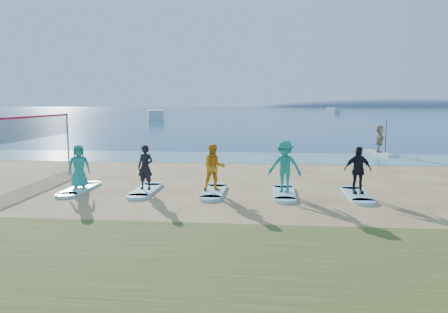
# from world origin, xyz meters

# --- Properties ---
(ground) EXTENTS (600.00, 600.00, 0.00)m
(ground) POSITION_xyz_m (0.00, 0.00, 0.00)
(ground) COLOR tan
(ground) RESTS_ON ground
(shallow_water) EXTENTS (600.00, 600.00, 0.00)m
(shallow_water) POSITION_xyz_m (0.00, 10.50, 0.01)
(shallow_water) COLOR teal
(shallow_water) RESTS_ON ground
(ocean) EXTENTS (600.00, 600.00, 0.00)m
(ocean) POSITION_xyz_m (0.00, 160.00, 0.01)
(ocean) COLOR navy
(ocean) RESTS_ON ground
(island_ridge) EXTENTS (220.00, 56.00, 18.00)m
(island_ridge) POSITION_xyz_m (95.00, 300.00, 0.00)
(island_ridge) COLOR slate
(island_ridge) RESTS_ON ground
(volleyball_net) EXTENTS (0.40, 9.08, 2.50)m
(volleyball_net) POSITION_xyz_m (-9.46, 4.48, 1.90)
(volleyball_net) COLOR gray
(volleyball_net) RESTS_ON ground
(paddleboard) EXTENTS (1.57, 3.07, 0.12)m
(paddleboard) POSITION_xyz_m (7.86, 12.90, 0.06)
(paddleboard) COLOR silver
(paddleboard) RESTS_ON ground
(paddleboarder) EXTENTS (0.80, 1.57, 1.61)m
(paddleboarder) POSITION_xyz_m (7.86, 12.90, 0.93)
(paddleboarder) COLOR tan
(paddleboarder) RESTS_ON paddleboard
(boat_offshore_a) EXTENTS (4.97, 8.87, 1.73)m
(boat_offshore_a) POSITION_xyz_m (-19.31, 64.74, 0.00)
(boat_offshore_a) COLOR silver
(boat_offshore_a) RESTS_ON ground
(boat_offshore_b) EXTENTS (3.53, 5.47, 1.64)m
(boat_offshore_b) POSITION_xyz_m (20.41, 118.44, 0.00)
(boat_offshore_b) COLOR silver
(boat_offshore_b) RESTS_ON ground
(surfboard_0) EXTENTS (0.70, 2.20, 0.09)m
(surfboard_0) POSITION_xyz_m (-5.33, 0.73, 0.04)
(surfboard_0) COLOR #A4ECFF
(surfboard_0) RESTS_ON ground
(student_0) EXTENTS (0.87, 0.74, 1.52)m
(student_0) POSITION_xyz_m (-5.33, 0.73, 0.85)
(student_0) COLOR teal
(student_0) RESTS_ON surfboard_0
(surfboard_1) EXTENTS (0.70, 2.20, 0.09)m
(surfboard_1) POSITION_xyz_m (-2.95, 0.73, 0.04)
(surfboard_1) COLOR #A4ECFF
(surfboard_1) RESTS_ON ground
(student_1) EXTENTS (0.62, 0.47, 1.53)m
(student_1) POSITION_xyz_m (-2.95, 0.73, 0.85)
(student_1) COLOR black
(student_1) RESTS_ON surfboard_1
(surfboard_2) EXTENTS (0.70, 2.20, 0.09)m
(surfboard_2) POSITION_xyz_m (-0.58, 0.73, 0.04)
(surfboard_2) COLOR #A4ECFF
(surfboard_2) RESTS_ON ground
(student_2) EXTENTS (0.90, 0.77, 1.58)m
(student_2) POSITION_xyz_m (-0.58, 0.73, 0.88)
(student_2) COLOR orange
(student_2) RESTS_ON surfboard_2
(surfboard_3) EXTENTS (0.70, 2.20, 0.09)m
(surfboard_3) POSITION_xyz_m (1.80, 0.73, 0.04)
(surfboard_3) COLOR #A4ECFF
(surfboard_3) RESTS_ON ground
(student_3) EXTENTS (1.23, 0.88, 1.73)m
(student_3) POSITION_xyz_m (1.80, 0.73, 0.95)
(student_3) COLOR teal
(student_3) RESTS_ON surfboard_3
(surfboard_4) EXTENTS (0.70, 2.20, 0.09)m
(surfboard_4) POSITION_xyz_m (4.18, 0.73, 0.04)
(surfboard_4) COLOR #A4ECFF
(surfboard_4) RESTS_ON ground
(student_4) EXTENTS (0.95, 0.50, 1.55)m
(student_4) POSITION_xyz_m (4.18, 0.73, 0.87)
(student_4) COLOR black
(student_4) RESTS_ON surfboard_4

